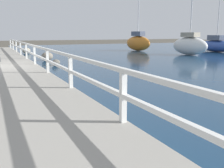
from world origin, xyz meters
name	(u,v)px	position (x,y,z in m)	size (l,w,h in m)	color
railing	(34,51)	(2.16, 0.00, 1.00)	(0.10, 32.50, 0.95)	white
boulder_downstream	(26,51)	(3.24, 12.12, 0.27)	(0.73, 0.66, 0.55)	gray
boulder_mid_strip	(47,56)	(3.73, 4.89, 0.30)	(0.79, 0.71, 0.59)	slate
boulder_near_dock	(56,62)	(3.62, 1.75, 0.18)	(0.49, 0.44, 0.37)	#666056
sailboat_blue	(216,45)	(21.26, 6.44, 0.69)	(1.71, 5.22, 8.14)	#2D4C9E
sailboat_orange	(138,42)	(14.85, 11.38, 0.90)	(1.49, 4.04, 6.20)	orange
sailboat_white	(190,45)	(16.06, 4.52, 0.88)	(1.86, 3.73, 8.46)	white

